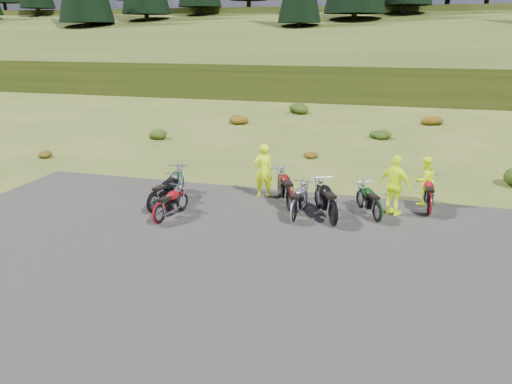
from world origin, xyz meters
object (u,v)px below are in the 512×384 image
(motorcycle_0, at_px, (154,214))
(person_middle, at_px, (263,171))
(motorcycle_7, at_px, (376,223))
(motorcycle_3, at_px, (293,223))

(motorcycle_0, height_order, person_middle, person_middle)
(motorcycle_0, height_order, motorcycle_7, motorcycle_0)
(motorcycle_7, relative_size, person_middle, 1.03)
(motorcycle_3, height_order, person_middle, person_middle)
(motorcycle_0, xyz_separation_m, person_middle, (2.89, 2.58, 0.93))
(motorcycle_3, bearing_deg, motorcycle_7, -70.11)
(motorcycle_7, bearing_deg, motorcycle_3, 79.46)
(motorcycle_3, xyz_separation_m, person_middle, (-1.53, 2.19, 0.93))
(motorcycle_0, bearing_deg, person_middle, -38.47)
(motorcycle_7, distance_m, person_middle, 4.32)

